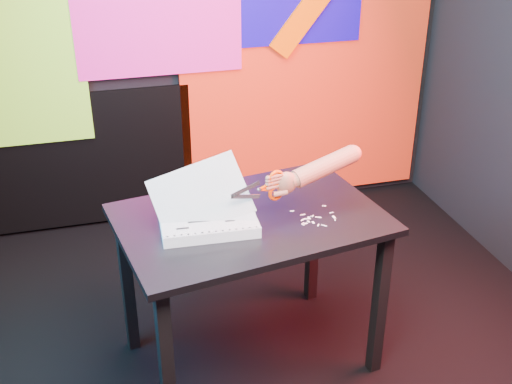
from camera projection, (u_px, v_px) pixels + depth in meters
name	position (u px, v px, depth m)	size (l,w,h in m)	color
room	(277.00, 75.00, 2.37)	(3.01, 3.01, 2.71)	black
backdrop	(214.00, 69.00, 3.82)	(2.88, 0.05, 2.08)	red
work_table	(250.00, 238.00, 2.70)	(1.17, 0.87, 0.75)	black
printout_stack	(208.00, 219.00, 2.57)	(0.43, 0.30, 0.29)	white
scissors	(272.00, 186.00, 2.57)	(0.24, 0.06, 0.13)	silver
hand_forearm	(319.00, 169.00, 2.65)	(0.44, 0.15, 0.15)	#A15A3A
paper_clippings	(313.00, 218.00, 2.63)	(0.17, 0.17, 0.00)	silver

